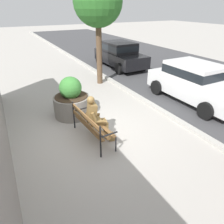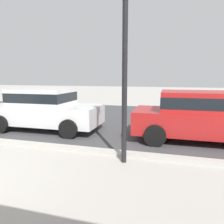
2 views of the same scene
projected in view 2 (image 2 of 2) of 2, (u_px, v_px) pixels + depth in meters
The scene contains 5 objects.
street_surface at pixel (84, 117), 10.55m from camera, with size 60.00×9.00×0.01m, color #424244.
curb_stone at pixel (22, 143), 6.17m from camera, with size 60.00×0.20×0.12m, color #B2AFA8.
parked_car_white at pixel (45, 108), 7.91m from camera, with size 4.12×1.96×1.56m.
parked_car_red at pixel (199, 115), 6.47m from camera, with size 4.12×1.96×1.56m.
lamp_post at pixel (125, 51), 4.56m from camera, with size 0.32×0.32×3.90m.
Camera 2 is at (4.15, -2.10, 2.01)m, focal length 33.60 mm.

